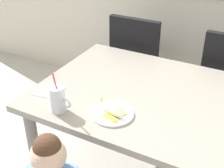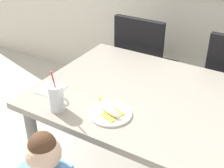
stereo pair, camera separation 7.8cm
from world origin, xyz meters
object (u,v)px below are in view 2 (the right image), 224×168
object	(u,v)px
dining_table	(147,107)
snack_plate	(110,114)
milk_cup	(57,99)
peeled_banana	(109,110)
dining_chair_left	(143,62)
paper_napkin	(50,89)

from	to	relation	value
dining_table	snack_plate	size ratio (longest dim) A/B	5.67
snack_plate	milk_cup	bearing A→B (deg)	-158.82
milk_cup	peeled_banana	size ratio (longest dim) A/B	1.44
dining_chair_left	peeled_banana	xyz separation A→B (m)	(0.29, -1.04, 0.23)
dining_table	peeled_banana	distance (m)	0.34
dining_table	snack_plate	xyz separation A→B (m)	(-0.08, -0.30, 0.10)
snack_plate	dining_table	bearing A→B (deg)	74.61
dining_chair_left	milk_cup	world-z (taller)	milk_cup
dining_table	dining_chair_left	distance (m)	0.83
peeled_banana	paper_napkin	distance (m)	0.45
snack_plate	peeled_banana	bearing A→B (deg)	-116.43
dining_chair_left	paper_napkin	xyz separation A→B (m)	(-0.16, -1.00, 0.20)
dining_chair_left	peeled_banana	bearing A→B (deg)	105.62
peeled_banana	milk_cup	bearing A→B (deg)	-159.68
milk_cup	peeled_banana	world-z (taller)	milk_cup
milk_cup	snack_plate	world-z (taller)	milk_cup
dining_chair_left	dining_table	bearing A→B (deg)	116.97
dining_chair_left	paper_napkin	bearing A→B (deg)	81.13
dining_table	milk_cup	world-z (taller)	milk_cup
paper_napkin	dining_table	bearing A→B (deg)	26.19
snack_plate	paper_napkin	distance (m)	0.45
paper_napkin	snack_plate	bearing A→B (deg)	-4.48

